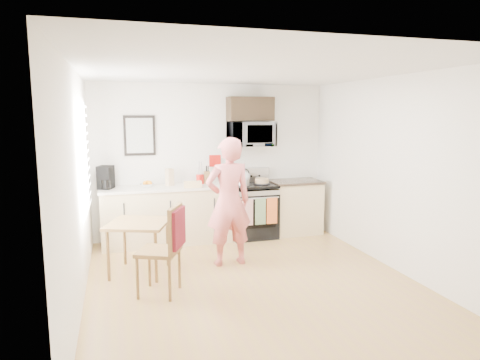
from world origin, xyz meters
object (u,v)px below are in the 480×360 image
object	(u,v)px
range	(252,212)
chair	(171,238)
cake	(262,181)
dining_table	(139,228)
person	(229,202)
microwave	(251,134)

from	to	relation	value
range	chair	distance (m)	2.63
range	cake	distance (m)	0.56
cake	dining_table	bearing A→B (deg)	-151.35
cake	person	bearing A→B (deg)	-127.55
person	dining_table	world-z (taller)	person
range	microwave	world-z (taller)	microwave
range	chair	xyz separation A→B (m)	(-1.65, -2.03, 0.25)
chair	dining_table	bearing A→B (deg)	136.44
chair	microwave	bearing A→B (deg)	77.23
dining_table	cake	distance (m)	2.43
range	microwave	distance (m)	1.33
chair	cake	world-z (taller)	chair
cake	range	bearing A→B (deg)	153.23
cake	microwave	bearing A→B (deg)	128.65
range	dining_table	distance (m)	2.32
microwave	person	world-z (taller)	microwave
range	person	world-z (taller)	person
microwave	dining_table	world-z (taller)	microwave
person	microwave	bearing A→B (deg)	-123.52
range	dining_table	size ratio (longest dim) A/B	1.40
range	dining_table	world-z (taller)	range
chair	range	bearing A→B (deg)	75.83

